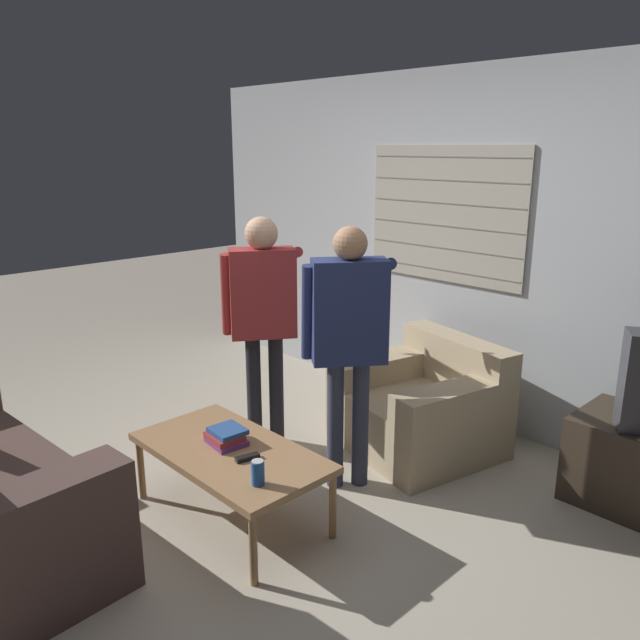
{
  "coord_description": "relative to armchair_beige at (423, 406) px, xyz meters",
  "views": [
    {
      "loc": [
        2.63,
        -1.87,
        2.01
      ],
      "look_at": [
        0.05,
        0.64,
        1.0
      ],
      "focal_mm": 35.0,
      "sensor_mm": 36.0,
      "label": 1
    }
  ],
  "objects": [
    {
      "name": "soda_can",
      "position": [
        0.18,
        -1.58,
        0.19
      ],
      "size": [
        0.07,
        0.07,
        0.13
      ],
      "color": "#194C9E",
      "rests_on": "coffee_table"
    },
    {
      "name": "spare_remote",
      "position": [
        -0.05,
        -1.47,
        0.14
      ],
      "size": [
        0.07,
        0.14,
        0.02
      ],
      "rotation": [
        0.0,
        0.0,
        -0.23
      ],
      "color": "black",
      "rests_on": "coffee_table"
    },
    {
      "name": "armchair_beige",
      "position": [
        0.0,
        0.0,
        0.0
      ],
      "size": [
        1.13,
        1.08,
        0.74
      ],
      "rotation": [
        0.0,
        0.0,
        2.91
      ],
      "color": "tan",
      "rests_on": "ground_plane"
    },
    {
      "name": "book_stack",
      "position": [
        -0.28,
        -1.44,
        0.17
      ],
      "size": [
        0.23,
        0.2,
        0.09
      ],
      "color": "#75387F",
      "rests_on": "coffee_table"
    },
    {
      "name": "person_left_standing",
      "position": [
        -0.8,
        -0.74,
        0.71
      ],
      "size": [
        0.56,
        0.78,
        1.58
      ],
      "rotation": [
        0.0,
        0.0,
        0.98
      ],
      "color": "black",
      "rests_on": "ground_plane"
    },
    {
      "name": "ground_plane",
      "position": [
        -0.29,
        -1.39,
        -0.29
      ],
      "size": [
        16.0,
        16.0,
        0.0
      ],
      "primitive_type": "plane",
      "color": "#B2A893"
    },
    {
      "name": "person_right_standing",
      "position": [
        -0.02,
        -0.73,
        0.71
      ],
      "size": [
        0.54,
        0.78,
        1.58
      ],
      "rotation": [
        0.0,
        0.0,
        0.92
      ],
      "color": "#33384C",
      "rests_on": "ground_plane"
    },
    {
      "name": "wall_back",
      "position": [
        -0.29,
        0.64,
        0.99
      ],
      "size": [
        5.2,
        0.08,
        2.55
      ],
      "color": "#ADB2B7",
      "rests_on": "ground_plane"
    },
    {
      "name": "coffee_table",
      "position": [
        -0.21,
        -1.46,
        0.09
      ],
      "size": [
        1.13,
        0.61,
        0.42
      ],
      "color": "#9E754C",
      "rests_on": "ground_plane"
    }
  ]
}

